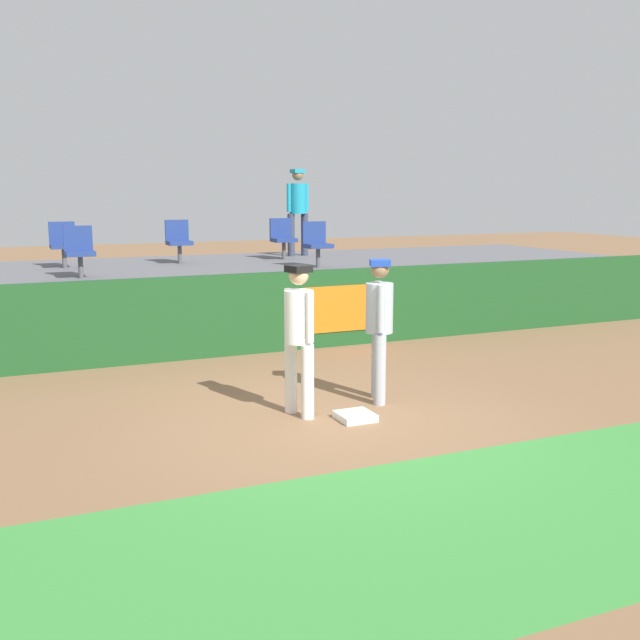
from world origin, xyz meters
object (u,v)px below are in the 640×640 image
at_px(seat_front_left, 79,249).
at_px(player_runner_visitor, 379,320).
at_px(seat_back_left, 63,242).
at_px(spectator_hooded, 298,206).
at_px(player_fielder_home, 299,330).
at_px(seat_back_center, 178,239).
at_px(first_base, 355,416).
at_px(seat_front_right, 317,242).
at_px(seat_back_right, 283,236).

bearing_deg(seat_front_left, player_runner_visitor, -58.01).
relative_size(seat_back_left, spectator_hooded, 0.45).
bearing_deg(player_fielder_home, player_runner_visitor, 81.98).
height_order(player_runner_visitor, seat_back_center, seat_back_center).
xyz_separation_m(first_base, seat_front_right, (1.84, 5.34, 1.61)).
xyz_separation_m(seat_front_right, seat_front_left, (-4.21, -0.00, -0.00)).
height_order(seat_front_left, seat_back_left, same).
bearing_deg(player_runner_visitor, seat_front_left, -125.48).
relative_size(seat_front_left, seat_back_left, 1.00).
bearing_deg(first_base, spectator_hooded, 72.47).
bearing_deg(spectator_hooded, seat_back_left, 1.58).
xyz_separation_m(player_runner_visitor, seat_back_right, (1.25, 6.56, 0.63)).
distance_m(seat_front_right, spectator_hooded, 2.57).
relative_size(seat_back_left, seat_back_center, 1.00).
bearing_deg(seat_front_right, player_fielder_home, -115.66).
bearing_deg(player_fielder_home, seat_front_right, 138.78).
bearing_deg(seat_front_right, spectator_hooded, 75.82).
distance_m(player_fielder_home, seat_back_right, 7.14).
relative_size(seat_front_right, seat_front_left, 1.00).
relative_size(seat_back_right, seat_back_center, 1.00).
height_order(seat_back_left, spectator_hooded, spectator_hooded).
distance_m(player_fielder_home, seat_back_left, 7.01).
bearing_deg(first_base, seat_front_left, 113.92).
xyz_separation_m(seat_back_right, seat_back_left, (-4.31, 0.00, 0.00)).
bearing_deg(player_runner_visitor, seat_back_right, -168.26).
distance_m(seat_back_right, seat_back_left, 4.31).
xyz_separation_m(first_base, spectator_hooded, (2.45, 7.76, 2.22)).
relative_size(first_base, player_runner_visitor, 0.23).
bearing_deg(spectator_hooded, player_fielder_home, 62.28).
height_order(player_fielder_home, seat_back_right, seat_back_right).
bearing_deg(seat_front_right, seat_front_left, -180.00).
height_order(seat_front_right, seat_back_left, same).
bearing_deg(seat_back_center, spectator_hooded, 12.73).
bearing_deg(seat_back_right, seat_back_left, 180.00).
relative_size(player_runner_visitor, seat_front_right, 2.10).
bearing_deg(seat_back_center, seat_back_right, 0.00).
bearing_deg(seat_back_left, seat_back_right, -0.00).
relative_size(player_runner_visitor, seat_back_left, 2.10).
height_order(seat_back_center, spectator_hooded, spectator_hooded).
bearing_deg(seat_back_right, player_runner_visitor, -100.79).
xyz_separation_m(player_fielder_home, seat_front_right, (2.36, 4.91, 0.64)).
distance_m(seat_back_center, spectator_hooded, 2.90).
xyz_separation_m(player_fielder_home, seat_back_left, (-1.94, 6.71, 0.64)).
bearing_deg(seat_back_right, seat_back_center, -180.00).
height_order(seat_front_left, seat_back_right, same).
distance_m(seat_front_left, seat_back_left, 1.80).
relative_size(first_base, seat_back_left, 0.48).
bearing_deg(player_runner_visitor, player_fielder_home, -59.93).
xyz_separation_m(first_base, seat_back_left, (-2.46, 7.14, 1.61)).
height_order(first_base, seat_front_right, seat_front_right).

